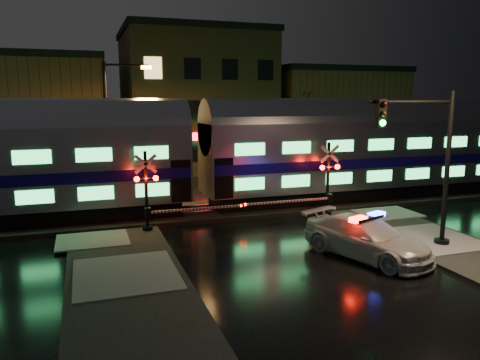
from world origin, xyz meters
name	(u,v)px	position (x,y,z in m)	size (l,w,h in m)	color
ground	(267,236)	(0.00, 0.00, 0.00)	(120.00, 120.00, 0.00)	black
ballast	(233,209)	(0.00, 5.00, 0.12)	(90.00, 4.20, 0.24)	black
sidewalk_left	(136,313)	(-6.50, -6.00, 0.06)	(4.00, 20.00, 0.12)	#2D2D2D
building_left	(10,120)	(-13.00, 22.00, 4.50)	(14.00, 10.00, 9.00)	#533020
building_mid	(195,103)	(2.00, 22.50, 5.75)	(12.00, 11.00, 11.50)	brown
building_right	(326,118)	(15.00, 22.00, 4.25)	(12.00, 10.00, 8.50)	#533020
train	(195,152)	(-2.09, 5.00, 3.38)	(51.00, 3.12, 5.92)	black
police_car	(366,238)	(2.62, -3.83, 0.78)	(3.89, 5.75, 1.72)	silver
crossing_signal_right	(322,187)	(3.99, 2.30, 1.62)	(5.54, 0.65, 3.92)	black
crossing_signal_left	(155,199)	(-4.67, 2.30, 1.56)	(5.36, 0.64, 3.80)	black
traffic_light	(428,167)	(5.37, -3.77, 3.43)	(4.17, 0.73, 6.45)	black
streetlight	(112,123)	(-6.04, 9.00, 4.74)	(2.75, 0.29, 8.23)	black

